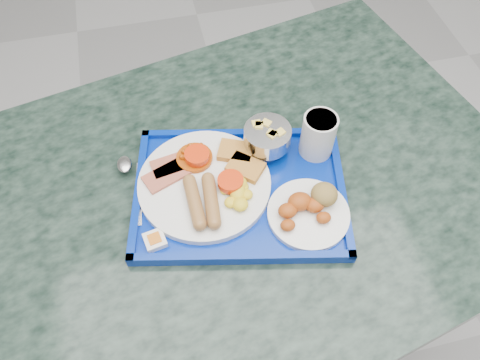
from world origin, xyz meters
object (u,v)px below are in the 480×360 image
object	(u,v)px
main_plate	(209,182)
fruit_bowl	(267,137)
tray	(240,192)
bread_plate	(310,208)
juice_cup	(318,134)
table	(220,240)

from	to	relation	value
main_plate	fruit_bowl	xyz separation A→B (m)	(0.14, 0.06, 0.03)
tray	bread_plate	bearing A→B (deg)	-33.86
main_plate	juice_cup	bearing A→B (deg)	9.22
tray	main_plate	world-z (taller)	main_plate
main_plate	table	bearing A→B (deg)	-45.86
main_plate	bread_plate	world-z (taller)	bread_plate
main_plate	bread_plate	bearing A→B (deg)	-30.91
juice_cup	tray	bearing A→B (deg)	-160.13
tray	juice_cup	bearing A→B (deg)	19.87
table	main_plate	size ratio (longest dim) A/B	5.37
table	tray	distance (m)	0.23
tray	table	bearing A→B (deg)	163.51
table	juice_cup	xyz separation A→B (m)	(0.23, 0.05, 0.28)
table	juice_cup	world-z (taller)	juice_cup
tray	fruit_bowl	bearing A→B (deg)	48.49
table	main_plate	xyz separation A→B (m)	(-0.01, 0.01, 0.24)
fruit_bowl	juice_cup	size ratio (longest dim) A/B	1.00
bread_plate	fruit_bowl	distance (m)	0.18
fruit_bowl	juice_cup	distance (m)	0.11
table	fruit_bowl	bearing A→B (deg)	31.11
tray	bread_plate	xyz separation A→B (m)	(0.12, -0.08, 0.02)
tray	bread_plate	size ratio (longest dim) A/B	2.99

